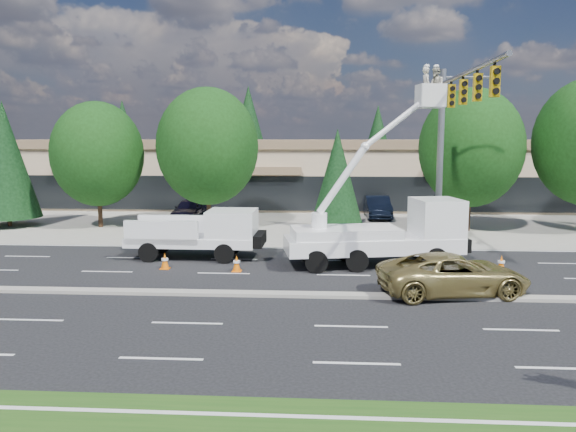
# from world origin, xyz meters

# --- Properties ---
(ground) EXTENTS (140.00, 140.00, 0.00)m
(ground) POSITION_xyz_m (0.00, 0.00, 0.00)
(ground) COLOR black
(ground) RESTS_ON ground
(concrete_apron) EXTENTS (140.00, 22.00, 0.01)m
(concrete_apron) POSITION_xyz_m (0.00, 20.00, 0.01)
(concrete_apron) COLOR gray
(concrete_apron) RESTS_ON ground
(road_median) EXTENTS (120.00, 0.55, 0.12)m
(road_median) POSITION_xyz_m (0.00, 0.00, 0.06)
(road_median) COLOR gray
(road_median) RESTS_ON ground
(strip_mall) EXTENTS (50.40, 15.40, 5.50)m
(strip_mall) POSITION_xyz_m (0.00, 29.97, 2.83)
(strip_mall) COLOR tan
(strip_mall) RESTS_ON ground
(tree_front_b) EXTENTS (4.04, 4.04, 7.96)m
(tree_front_b) POSITION_xyz_m (-16.00, 15.00, 4.27)
(tree_front_b) COLOR #332114
(tree_front_b) RESTS_ON ground
(tree_front_c) EXTENTS (5.71, 5.71, 7.92)m
(tree_front_c) POSITION_xyz_m (-10.00, 15.00, 4.64)
(tree_front_c) COLOR #332114
(tree_front_c) RESTS_ON ground
(tree_front_d) EXTENTS (6.30, 6.30, 8.75)m
(tree_front_d) POSITION_xyz_m (-3.00, 15.00, 5.12)
(tree_front_d) COLOR #332114
(tree_front_d) RESTS_ON ground
(tree_front_e) EXTENTS (3.15, 3.15, 6.21)m
(tree_front_e) POSITION_xyz_m (5.00, 15.00, 3.33)
(tree_front_e) COLOR #332114
(tree_front_e) RESTS_ON ground
(tree_front_f) EXTENTS (6.22, 6.22, 8.63)m
(tree_front_f) POSITION_xyz_m (13.00, 15.00, 5.05)
(tree_front_f) COLOR #332114
(tree_front_f) RESTS_ON ground
(tree_back_a) EXTENTS (4.98, 4.98, 9.82)m
(tree_back_a) POSITION_xyz_m (-18.00, 42.00, 5.27)
(tree_back_a) COLOR #332114
(tree_back_a) RESTS_ON ground
(tree_back_b) EXTENTS (5.72, 5.72, 11.27)m
(tree_back_b) POSITION_xyz_m (-4.00, 42.00, 6.04)
(tree_back_b) COLOR #332114
(tree_back_b) RESTS_ON ground
(tree_back_c) EXTENTS (4.65, 4.65, 9.16)m
(tree_back_c) POSITION_xyz_m (10.00, 42.00, 4.91)
(tree_back_c) COLOR #332114
(tree_back_c) RESTS_ON ground
(tree_back_d) EXTENTS (5.78, 5.78, 11.40)m
(tree_back_d) POSITION_xyz_m (22.00, 42.00, 6.11)
(tree_back_d) COLOR #332114
(tree_back_d) RESTS_ON ground
(signal_mast) EXTENTS (2.76, 10.16, 9.00)m
(signal_mast) POSITION_xyz_m (10.03, 7.04, 6.06)
(signal_mast) COLOR gray
(signal_mast) RESTS_ON ground
(utility_pickup) EXTENTS (6.05, 2.48, 2.30)m
(utility_pickup) POSITION_xyz_m (-1.55, 6.19, 0.95)
(utility_pickup) COLOR white
(utility_pickup) RESTS_ON ground
(bucket_truck) EXTENTS (8.03, 3.69, 8.77)m
(bucket_truck) POSITION_xyz_m (7.10, 5.24, 1.86)
(bucket_truck) COLOR white
(bucket_truck) RESTS_ON ground
(traffic_cone_b) EXTENTS (0.40, 0.40, 0.70)m
(traffic_cone_b) POSITION_xyz_m (-2.69, 3.90, 0.34)
(traffic_cone_b) COLOR orange
(traffic_cone_b) RESTS_ON ground
(traffic_cone_c) EXTENTS (0.40, 0.40, 0.70)m
(traffic_cone_c) POSITION_xyz_m (0.49, 3.63, 0.34)
(traffic_cone_c) COLOR orange
(traffic_cone_c) RESTS_ON ground
(traffic_cone_d) EXTENTS (0.40, 0.40, 0.70)m
(traffic_cone_d) POSITION_xyz_m (8.82, 3.53, 0.34)
(traffic_cone_d) COLOR orange
(traffic_cone_d) RESTS_ON ground
(traffic_cone_e) EXTENTS (0.40, 0.40, 0.70)m
(traffic_cone_e) POSITION_xyz_m (11.72, 4.29, 0.34)
(traffic_cone_e) COLOR orange
(traffic_cone_e) RESTS_ON ground
(minivan) EXTENTS (5.74, 3.40, 1.50)m
(minivan) POSITION_xyz_m (8.86, 0.60, 0.75)
(minivan) COLOR #9A884A
(minivan) RESTS_ON ground
(parked_car_west) EXTENTS (1.98, 4.47, 1.49)m
(parked_car_west) POSITION_xyz_m (-5.07, 18.44, 0.75)
(parked_car_west) COLOR black
(parked_car_west) RESTS_ON ground
(parked_car_east) EXTENTS (1.74, 4.78, 1.57)m
(parked_car_east) POSITION_xyz_m (8.02, 20.29, 0.78)
(parked_car_east) COLOR black
(parked_car_east) RESTS_ON ground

